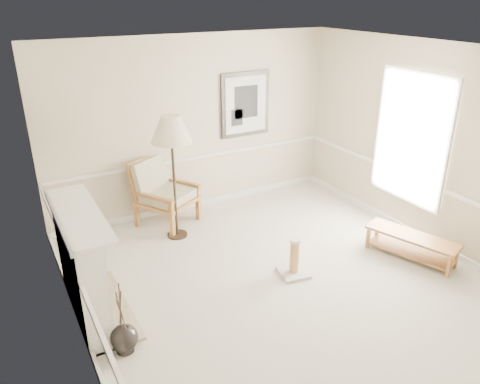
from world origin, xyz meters
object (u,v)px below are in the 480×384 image
object	(u,v)px
armchair	(161,189)
floor_vase	(124,339)
scratching_post	(294,264)
bench	(411,243)
floor_lamp	(171,133)

from	to	relation	value
armchair	floor_vase	bearing A→B (deg)	-149.15
armchair	scratching_post	distance (m)	2.57
scratching_post	bench	bearing A→B (deg)	-14.76
floor_lamp	bench	world-z (taller)	floor_lamp
armchair	scratching_post	world-z (taller)	armchair
armchair	bench	distance (m)	3.87
floor_lamp	floor_vase	bearing A→B (deg)	-124.29
armchair	scratching_post	size ratio (longest dim) A/B	2.16
floor_lamp	armchair	bearing A→B (deg)	91.91
floor_vase	floor_lamp	xyz separation A→B (m)	(1.42, 2.09, 1.49)
floor_vase	floor_lamp	world-z (taller)	floor_lamp
floor_vase	bench	bearing A→B (deg)	-1.53
floor_vase	floor_lamp	size ratio (longest dim) A/B	0.46
armchair	bench	xyz separation A→B (m)	(2.67, -2.78, -0.33)
floor_vase	bench	world-z (taller)	floor_vase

